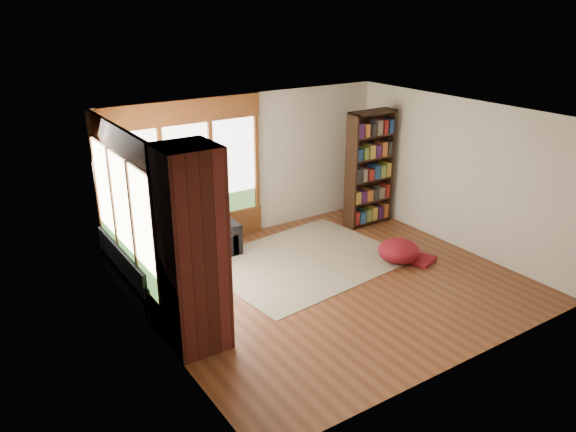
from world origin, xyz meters
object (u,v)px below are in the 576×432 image
pouf (399,250)px  dog_brindle (166,242)px  bookshelf (370,169)px  sectional_sofa (168,256)px  dog_tan (186,221)px  brick_chimney (192,251)px  area_rug (304,260)px

pouf → dog_brindle: (-3.58, 1.22, 0.56)m
bookshelf → dog_brindle: bearing=-174.8°
sectional_sofa → dog_brindle: dog_brindle is taller
dog_tan → bookshelf: bearing=-18.7°
dog_tan → dog_brindle: bearing=-152.0°
brick_chimney → area_rug: bearing=26.2°
brick_chimney → bookshelf: 4.95m
area_rug → sectional_sofa: bearing=158.8°
pouf → bookshelf: bearing=66.5°
brick_chimney → dog_brindle: brick_chimney is taller
area_rug → dog_tan: size_ratio=3.01×
area_rug → bookshelf: size_ratio=1.41×
area_rug → dog_brindle: 2.41m
bookshelf → pouf: 1.98m
brick_chimney → bookshelf: brick_chimney is taller
pouf → dog_tan: 3.55m
bookshelf → dog_brindle: size_ratio=2.52×
pouf → dog_tan: dog_tan is taller
sectional_sofa → area_rug: size_ratio=0.70×
sectional_sofa → area_rug: bearing=-23.7°
brick_chimney → pouf: brick_chimney is taller
sectional_sofa → pouf: sectional_sofa is taller
bookshelf → dog_brindle: (-4.28, -0.39, -0.34)m
dog_brindle → pouf: bearing=-114.3°
sectional_sofa → pouf: 3.79m
area_rug → dog_tan: 2.08m
brick_chimney → sectional_sofa: 2.32m
area_rug → pouf: 1.60m
area_rug → brick_chimney: bearing=-153.8°
dog_tan → dog_brindle: (-0.56, -0.54, -0.03)m
sectional_sofa → bookshelf: bearing=-3.6°
brick_chimney → pouf: bearing=5.3°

